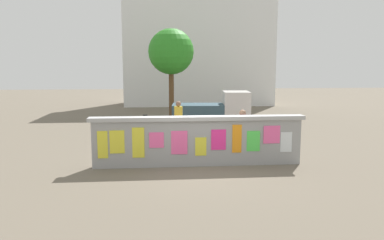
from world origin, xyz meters
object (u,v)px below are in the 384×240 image
at_px(motorcycle, 173,138).
at_px(bicycle_far, 142,128).
at_px(bicycle_near, 237,137).
at_px(auto_rickshaw_truck, 215,112).
at_px(tree_roadside, 171,52).
at_px(person_bystander, 242,129).
at_px(person_walking, 178,117).

height_order(motorcycle, bicycle_far, bicycle_far).
bearing_deg(bicycle_near, auto_rickshaw_truck, 95.17).
height_order(auto_rickshaw_truck, motorcycle, auto_rickshaw_truck).
distance_m(bicycle_far, tree_roadside, 7.06).
distance_m(auto_rickshaw_truck, tree_roadside, 5.89).
height_order(bicycle_near, tree_roadside, tree_roadside).
height_order(person_bystander, tree_roadside, tree_roadside).
bearing_deg(motorcycle, person_walking, 80.41).
relative_size(bicycle_far, tree_roadside, 0.33).
bearing_deg(motorcycle, bicycle_far, 113.56).
xyz_separation_m(person_walking, person_bystander, (1.96, -3.11, 0.00)).
bearing_deg(person_bystander, auto_rickshaw_truck, 91.22).
bearing_deg(bicycle_far, bicycle_near, -32.15).
xyz_separation_m(bicycle_near, tree_roadside, (-2.22, 8.31, 3.46)).
height_order(auto_rickshaw_truck, person_walking, auto_rickshaw_truck).
bearing_deg(person_walking, person_bystander, -57.74).
height_order(motorcycle, bicycle_near, bicycle_near).
distance_m(auto_rickshaw_truck, person_walking, 2.90).
relative_size(bicycle_far, person_walking, 1.06).
bearing_deg(person_bystander, motorcycle, 150.69).
height_order(motorcycle, tree_roadside, tree_roadside).
bearing_deg(person_walking, bicycle_near, -31.57).
bearing_deg(auto_rickshaw_truck, person_walking, -129.69).
xyz_separation_m(bicycle_far, person_walking, (1.55, -1.00, 0.62)).
bearing_deg(person_walking, tree_roadside, 90.37).
relative_size(person_bystander, tree_roadside, 0.31).
bearing_deg(bicycle_far, tree_roadside, 75.89).
bearing_deg(tree_roadside, person_bystander, -78.74).
bearing_deg(bicycle_far, auto_rickshaw_truck, 19.83).
distance_m(person_walking, tree_roadside, 7.53).
distance_m(bicycle_near, person_bystander, 1.89).
xyz_separation_m(bicycle_near, bicycle_far, (-3.72, 2.34, 0.00)).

